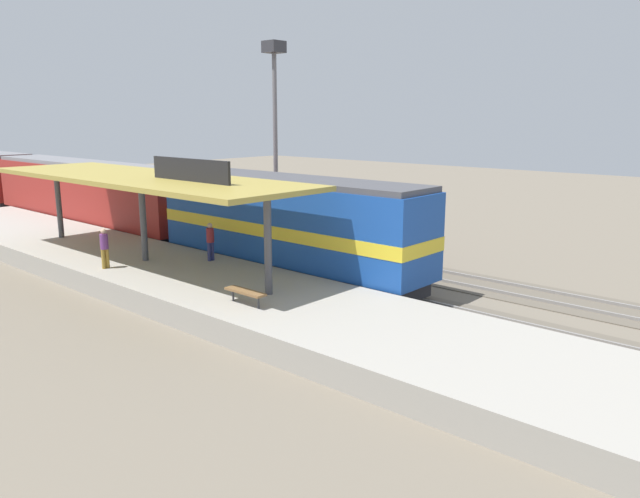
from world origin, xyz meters
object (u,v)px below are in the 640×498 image
at_px(freight_car, 295,214).
at_px(person_waiting, 104,246).
at_px(locomotive, 287,225).
at_px(passenger_carriage_front, 89,194).
at_px(platform_bench, 245,292).
at_px(person_walking, 210,240).
at_px(light_mast, 275,97).

height_order(freight_car, person_waiting, freight_car).
bearing_deg(locomotive, passenger_carriage_front, 90.00).
relative_size(platform_bench, locomotive, 0.12).
height_order(locomotive, person_walking, locomotive).
xyz_separation_m(light_mast, person_walking, (-10.47, -6.52, -6.54)).
bearing_deg(person_waiting, platform_bench, -86.30).
height_order(light_mast, person_walking, light_mast).
height_order(light_mast, person_waiting, light_mast).
distance_m(locomotive, person_waiting, 7.91).
distance_m(locomotive, freight_car, 6.07).
xyz_separation_m(platform_bench, passenger_carriage_front, (6.00, 21.89, 0.97)).
xyz_separation_m(platform_bench, person_waiting, (-0.54, 8.31, 0.51)).
xyz_separation_m(passenger_carriage_front, person_waiting, (-6.54, -13.58, -0.46)).
bearing_deg(freight_car, platform_bench, -143.57).
bearing_deg(platform_bench, passenger_carriage_front, 74.67).
bearing_deg(person_waiting, passenger_carriage_front, 64.29).
distance_m(passenger_carriage_front, light_mast, 13.57).
height_order(platform_bench, person_walking, person_walking).
relative_size(locomotive, freight_car, 1.20).
bearing_deg(freight_car, light_mast, 56.16).
bearing_deg(freight_car, locomotive, -139.44).
bearing_deg(passenger_carriage_front, locomotive, -90.00).
distance_m(platform_bench, locomotive, 7.23).
bearing_deg(freight_car, person_waiting, 177.52).
bearing_deg(locomotive, person_walking, 140.69).
relative_size(platform_bench, person_walking, 0.99).
xyz_separation_m(platform_bench, person_walking, (3.33, 6.08, 0.51)).
bearing_deg(person_waiting, light_mast, 16.66).
bearing_deg(platform_bench, person_waiting, 93.70).
height_order(passenger_carriage_front, person_walking, passenger_carriage_front).
height_order(person_waiting, person_walking, same).
distance_m(locomotive, person_walking, 3.50).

